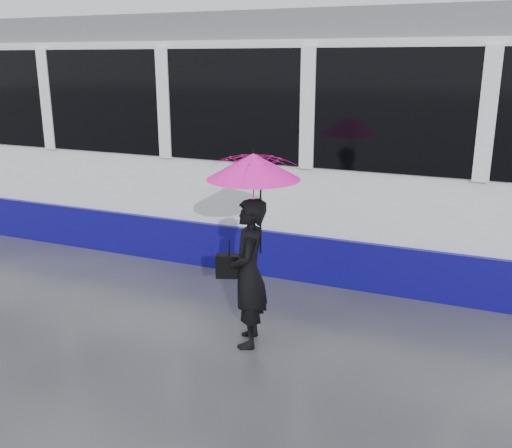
% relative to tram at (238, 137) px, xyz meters
% --- Properties ---
extents(ground, '(90.00, 90.00, 0.00)m').
position_rel_tram_xyz_m(ground, '(0.51, -2.50, -1.64)').
color(ground, '#2D2D32').
rests_on(ground, ground).
extents(rails, '(34.00, 1.51, 0.02)m').
position_rel_tram_xyz_m(rails, '(0.51, -0.00, -1.63)').
color(rails, '#3F3D38').
rests_on(rails, ground).
extents(tram, '(26.00, 2.56, 3.35)m').
position_rel_tram_xyz_m(tram, '(0.00, 0.00, 0.00)').
color(tram, white).
rests_on(tram, ground).
extents(woman, '(0.52, 0.64, 1.50)m').
position_rel_tram_xyz_m(woman, '(1.53, -3.04, -0.89)').
color(woman, black).
rests_on(woman, ground).
extents(umbrella, '(1.13, 1.13, 1.01)m').
position_rel_tram_xyz_m(umbrella, '(1.58, -3.04, 0.01)').
color(umbrella, '#EE146B').
rests_on(umbrella, ground).
extents(handbag, '(0.29, 0.20, 0.41)m').
position_rel_tram_xyz_m(handbag, '(1.31, -3.02, -0.85)').
color(handbag, black).
rests_on(handbag, ground).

